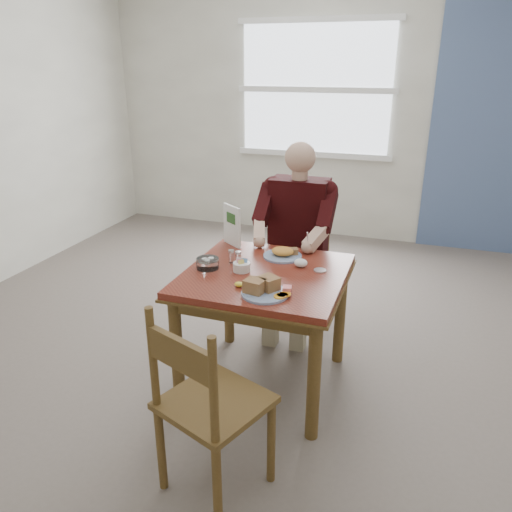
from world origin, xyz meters
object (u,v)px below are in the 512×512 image
(chair_near, at_px, (207,405))
(near_plate, at_px, (264,288))
(diner, at_px, (296,226))
(table, at_px, (265,289))
(far_plate, at_px, (283,253))
(chair_far, at_px, (298,265))

(chair_near, height_order, near_plate, chair_near)
(chair_near, relative_size, diner, 0.69)
(chair_near, bearing_deg, table, 91.41)
(chair_near, distance_m, near_plate, 0.69)
(chair_near, xyz_separation_m, near_plate, (0.06, 0.61, 0.30))
(table, xyz_separation_m, near_plate, (0.08, -0.28, 0.14))
(diner, bearing_deg, far_plate, -85.68)
(table, xyz_separation_m, diner, (0.00, 0.71, 0.17))
(diner, bearing_deg, near_plate, -85.11)
(far_plate, bearing_deg, near_plate, -84.63)
(table, distance_m, far_plate, 0.30)
(table, height_order, chair_near, chair_near)
(table, xyz_separation_m, chair_near, (0.02, -0.89, -0.16))
(chair_far, bearing_deg, chair_near, -89.26)
(diner, relative_size, near_plate, 4.44)
(chair_far, relative_size, far_plate, 3.04)
(far_plate, bearing_deg, diner, 94.32)
(far_plate, bearing_deg, table, -97.40)
(chair_far, distance_m, near_plate, 1.12)
(chair_far, bearing_deg, far_plate, -86.40)
(chair_far, distance_m, diner, 0.34)
(chair_far, height_order, far_plate, chair_far)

